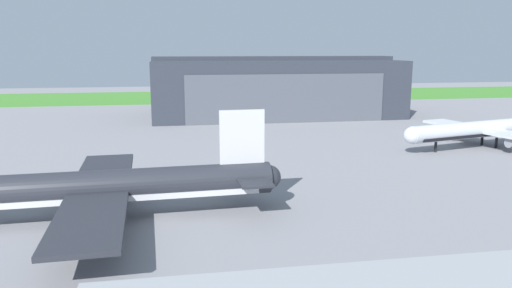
% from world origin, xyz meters
% --- Properties ---
extents(ground_plane, '(440.00, 440.00, 0.00)m').
position_xyz_m(ground_plane, '(0.00, 0.00, 0.00)').
color(ground_plane, gray).
extents(grass_field_strip, '(440.00, 56.00, 0.08)m').
position_xyz_m(grass_field_strip, '(0.00, 157.63, 0.04)').
color(grass_field_strip, '#458B31').
rests_on(grass_field_strip, ground_plane).
extents(maintenance_hangar, '(76.39, 35.87, 18.70)m').
position_xyz_m(maintenance_hangar, '(34.13, 93.07, 8.89)').
color(maintenance_hangar, '#2D333D').
rests_on(maintenance_hangar, ground_plane).
extents(airliner_near_right, '(49.37, 40.72, 13.46)m').
position_xyz_m(airliner_near_right, '(-8.70, 0.35, 4.08)').
color(airliner_near_right, '#282B33').
rests_on(airliner_near_right, ground_plane).
extents(airliner_far_right, '(42.18, 33.34, 11.94)m').
position_xyz_m(airliner_far_right, '(68.74, 33.99, 3.89)').
color(airliner_far_right, silver).
rests_on(airliner_far_right, ground_plane).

